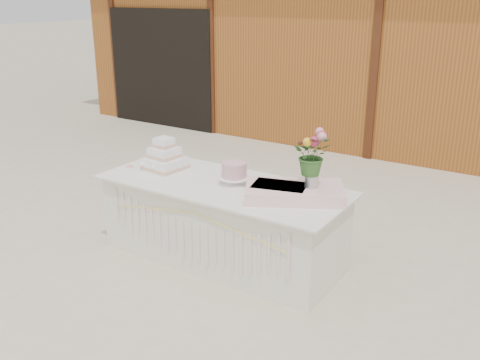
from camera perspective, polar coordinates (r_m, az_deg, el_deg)
name	(u,v)px	position (r m, az deg, el deg)	size (l,w,h in m)	color
ground	(223,257)	(5.32, -1.78, -8.25)	(80.00, 80.00, 0.00)	beige
barn	(414,40)	(10.26, 18.08, 14.01)	(12.60, 4.60, 3.30)	#95531F
cake_table	(223,221)	(5.15, -1.85, -4.44)	(2.40, 1.00, 0.77)	silver
wedding_cake	(165,158)	(5.46, -8.04, 2.29)	(0.39, 0.39, 0.32)	white
pink_cake_stand	(234,172)	(4.95, -0.63, 0.83)	(0.30, 0.30, 0.21)	white
satin_runner	(294,192)	(4.67, 5.83, -1.27)	(0.85, 0.49, 0.11)	#FFD3CD
flower_vase	(312,178)	(4.62, 7.65, 0.17)	(0.12, 0.12, 0.16)	#BABABF
bouquet	(313,149)	(4.54, 7.80, 3.26)	(0.32, 0.28, 0.36)	#2F5D25
loose_flowers	(144,163)	(5.67, -10.23, 1.78)	(0.16, 0.38, 0.02)	pink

